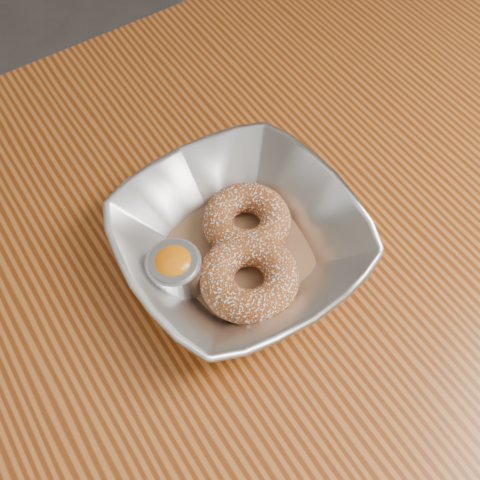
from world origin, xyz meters
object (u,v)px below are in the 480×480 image
donut_back (247,221)px  serving_bowl (240,241)px  donut_front (249,278)px  table (188,337)px  ramekin (175,270)px

donut_back → serving_bowl: bearing=-138.3°
donut_back → donut_front: donut_front is taller
table → donut_back: size_ratio=13.30×
donut_back → donut_front: size_ratio=0.94×
serving_bowl → ramekin: size_ratio=4.48×
table → donut_back: bearing=15.3°
serving_bowl → ramekin: 0.07m
serving_bowl → donut_front: 0.04m
serving_bowl → donut_back: size_ratio=2.60×
donut_back → ramekin: 0.09m
serving_bowl → donut_front: (-0.01, -0.04, -0.00)m
table → serving_bowl: serving_bowl is taller
donut_back → donut_front: 0.07m
serving_bowl → donut_back: bearing=41.7°
table → serving_bowl: bearing=6.7°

